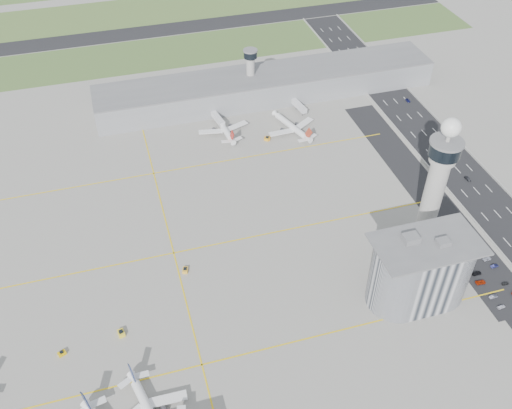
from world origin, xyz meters
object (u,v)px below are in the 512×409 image
object	(u,v)px
control_tower	(437,178)
car_lot_11	(475,247)
tug_5	(268,138)
car_lot_4	(467,266)
car_lot_10	(487,259)
car_hw_2	(408,100)
tug_0	(62,353)
car_lot_5	(460,251)
airplane_near_c	(148,408)
jet_bridge_far_0	(213,115)
admin_building	(421,270)
airplane_far_a	(223,124)
car_hw_4	(345,57)
secondary_tower	(250,70)
car_lot_1	(494,297)
tug_2	(121,333)
car_lot_2	(481,282)
car_lot_8	(505,283)
tug_4	(267,138)
airplane_far_b	(291,123)
car_hw_1	(468,179)
car_lot_9	(495,266)
tug_3	(185,270)
car_lot_0	(501,307)
car_lot_3	(477,273)
jet_bridge_far_1	(293,102)

from	to	relation	value
control_tower	car_lot_11	size ratio (longest dim) A/B	17.12
tug_5	car_lot_4	world-z (taller)	tug_5
car_lot_10	car_hw_2	bearing A→B (deg)	-14.12
tug_0	car_hw_2	world-z (taller)	tug_0
car_lot_4	tug_5	bearing A→B (deg)	28.87
car_hw_2	car_lot_5	bearing A→B (deg)	-107.75
airplane_near_c	car_lot_5	distance (m)	150.84
jet_bridge_far_0	tug_0	world-z (taller)	jet_bridge_far_0
admin_building	car_lot_4	bearing A→B (deg)	14.38
airplane_far_a	tug_5	size ratio (longest dim) A/B	10.58
car_hw_4	secondary_tower	bearing A→B (deg)	-159.26
car_lot_1	tug_2	bearing A→B (deg)	76.55
tug_5	car_lot_2	world-z (taller)	tug_5
car_lot_10	tug_0	bearing A→B (deg)	87.84
car_lot_2	car_lot_11	world-z (taller)	car_lot_2
tug_0	car_lot_10	size ratio (longest dim) A/B	0.73
airplane_near_c	car_lot_8	xyz separation A→B (m)	(153.67, 17.13, -4.22)
car_lot_2	car_lot_8	distance (m)	10.35
tug_5	tug_4	bearing A→B (deg)	-153.68
airplane_far_b	car_hw_1	world-z (taller)	airplane_far_b
airplane_far_a	tug_0	distance (m)	160.02
car_lot_11	car_hw_1	world-z (taller)	car_hw_1
tug_0	car_lot_8	bearing A→B (deg)	-117.45
admin_building	car_hw_2	distance (m)	157.29
car_lot_2	airplane_near_c	bearing A→B (deg)	102.85
airplane_far_a	car_lot_9	world-z (taller)	airplane_far_a
jet_bridge_far_0	tug_3	size ratio (longest dim) A/B	4.35
secondary_tower	jet_bridge_far_0	distance (m)	36.91
airplane_far_b	car_lot_0	distance (m)	151.61
tug_2	car_lot_1	bearing A→B (deg)	-19.06
tug_2	secondary_tower	bearing A→B (deg)	48.56
secondary_tower	car_lot_11	bearing A→B (deg)	-68.17
airplane_far_a	tug_2	distance (m)	145.26
tug_3	car_lot_11	xyz separation A→B (m)	(129.09, -22.61, -0.39)
secondary_tower	car_lot_4	distance (m)	173.29
tug_3	car_lot_3	size ratio (longest dim) A/B	0.73
car_lot_8	car_hw_1	distance (m)	70.71
tug_4	tug_5	size ratio (longest dim) A/B	1.00
jet_bridge_far_0	car_hw_4	world-z (taller)	jet_bridge_far_0
car_lot_3	car_hw_4	xyz separation A→B (m)	(24.12, 201.58, -0.06)
admin_building	jet_bridge_far_1	xyz separation A→B (m)	(0.01, 154.00, -12.45)
tug_3	car_hw_4	world-z (taller)	tug_3
tug_3	car_lot_4	size ratio (longest dim) A/B	0.94
car_lot_3	car_lot_11	xyz separation A→B (m)	(8.43, 14.34, -0.09)
tug_0	car_lot_0	xyz separation A→B (m)	(173.13, -27.27, -0.26)
secondary_tower	tug_5	xyz separation A→B (m)	(-3.50, -47.34, -17.84)
tug_2	car_lot_10	bearing A→B (deg)	-11.62
car_lot_8	car_hw_4	size ratio (longest dim) A/B	0.94
car_lot_1	car_hw_4	size ratio (longest dim) A/B	1.12
jet_bridge_far_0	car_lot_4	world-z (taller)	jet_bridge_far_0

